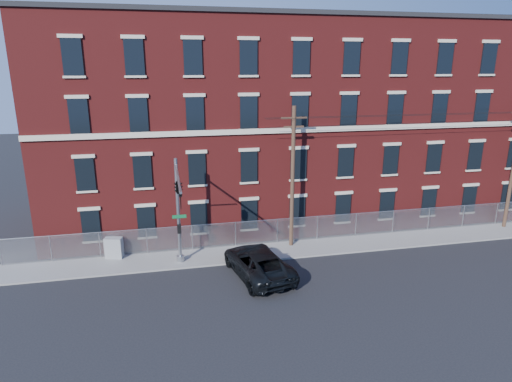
{
  "coord_description": "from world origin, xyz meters",
  "views": [
    {
      "loc": [
        -6.7,
        -22.71,
        12.66
      ],
      "look_at": [
        -0.96,
        4.0,
        4.83
      ],
      "focal_mm": 30.64,
      "sensor_mm": 36.0,
      "label": 1
    }
  ],
  "objects": [
    {
      "name": "pickup_truck",
      "position": [
        -1.33,
        1.65,
        0.87
      ],
      "size": [
        4.02,
        6.72,
        1.75
      ],
      "primitive_type": "imported",
      "rotation": [
        0.0,
        0.0,
        3.33
      ],
      "color": "black",
      "rests_on": "ground"
    },
    {
      "name": "mill_building",
      "position": [
        12.0,
        13.93,
        8.15
      ],
      "size": [
        55.3,
        14.32,
        16.3
      ],
      "color": "maroon",
      "rests_on": "ground"
    },
    {
      "name": "utility_pole_near",
      "position": [
        2.0,
        5.6,
        5.34
      ],
      "size": [
        1.8,
        0.28,
        10.0
      ],
      "color": "#473023",
      "rests_on": "ground"
    },
    {
      "name": "traffic_signal_mast",
      "position": [
        -6.0,
        2.18,
        5.39
      ],
      "size": [
        0.9,
        6.75,
        7.0
      ],
      "color": "#9EA0A5",
      "rests_on": "ground"
    },
    {
      "name": "ground",
      "position": [
        0.0,
        0.0,
        0.0
      ],
      "size": [
        140.0,
        140.0,
        0.0
      ],
      "primitive_type": "plane",
      "color": "black",
      "rests_on": "ground"
    },
    {
      "name": "utility_cabinet",
      "position": [
        -10.36,
        6.0,
        0.84
      ],
      "size": [
        1.26,
        0.84,
        1.44
      ],
      "primitive_type": "cube",
      "rotation": [
        0.0,
        0.0,
        -0.25
      ],
      "color": "gray",
      "rests_on": "sidewalk"
    },
    {
      "name": "chain_link_fence",
      "position": [
        12.0,
        6.3,
        1.06
      ],
      "size": [
        59.06,
        0.06,
        1.85
      ],
      "color": "#A5A8AD",
      "rests_on": "ground"
    },
    {
      "name": "sidewalk",
      "position": [
        12.0,
        5.0,
        0.06
      ],
      "size": [
        65.0,
        3.0,
        0.12
      ],
      "primitive_type": "cube",
      "color": "gray",
      "rests_on": "ground"
    }
  ]
}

